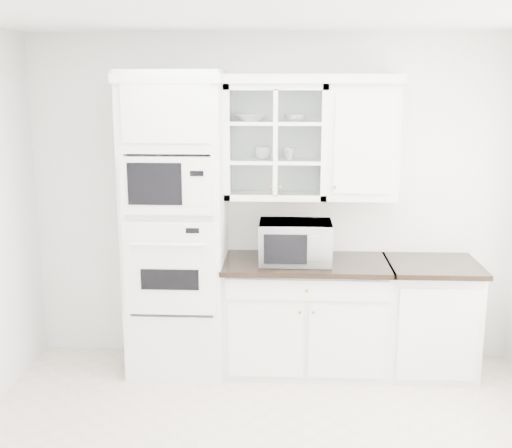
{
  "coord_description": "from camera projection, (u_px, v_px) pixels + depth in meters",
  "views": [
    {
      "loc": [
        0.13,
        -3.5,
        2.3
      ],
      "look_at": [
        -0.1,
        1.05,
        1.3
      ],
      "focal_mm": 45.0,
      "sensor_mm": 36.0,
      "label": 1
    }
  ],
  "objects": [
    {
      "name": "cup_b",
      "position": [
        289.0,
        153.0,
        5.08
      ],
      "size": [
        0.11,
        0.11,
        0.09
      ],
      "primitive_type": "imported",
      "rotation": [
        0.0,
        0.0,
        -0.13
      ],
      "color": "white",
      "rests_on": "upper_cabinet_glass"
    },
    {
      "name": "bowl_b",
      "position": [
        295.0,
        118.0,
        5.03
      ],
      "size": [
        0.2,
        0.2,
        0.05
      ],
      "primitive_type": "imported",
      "rotation": [
        0.0,
        0.0,
        -0.17
      ],
      "color": "white",
      "rests_on": "upper_cabinet_glass"
    },
    {
      "name": "upper_cabinet_solid",
      "position": [
        362.0,
        142.0,
        5.03
      ],
      "size": [
        0.55,
        0.33,
        0.9
      ],
      "primitive_type": "cube",
      "color": "white",
      "rests_on": "room_shell"
    },
    {
      "name": "bowl_a",
      "position": [
        250.0,
        118.0,
        5.02
      ],
      "size": [
        0.3,
        0.3,
        0.06
      ],
      "primitive_type": "imported",
      "rotation": [
        0.0,
        0.0,
        0.33
      ],
      "color": "white",
      "rests_on": "upper_cabinet_glass"
    },
    {
      "name": "cup_a",
      "position": [
        262.0,
        153.0,
        5.1
      ],
      "size": [
        0.14,
        0.14,
        0.1
      ],
      "primitive_type": "imported",
      "rotation": [
        0.0,
        0.0,
        -0.15
      ],
      "color": "white",
      "rests_on": "upper_cabinet_glass"
    },
    {
      "name": "extra_base_cabinet",
      "position": [
        429.0,
        317.0,
        5.16
      ],
      "size": [
        0.72,
        0.67,
        0.92
      ],
      "color": "white",
      "rests_on": "ground"
    },
    {
      "name": "base_cabinet_run",
      "position": [
        305.0,
        314.0,
        5.21
      ],
      "size": [
        1.32,
        0.67,
        0.92
      ],
      "color": "white",
      "rests_on": "ground"
    },
    {
      "name": "room_shell",
      "position": [
        267.0,
        170.0,
        3.95
      ],
      "size": [
        4.0,
        3.5,
        2.7
      ],
      "color": "white",
      "rests_on": "ground"
    },
    {
      "name": "crown_molding",
      "position": [
        263.0,
        79.0,
        4.94
      ],
      "size": [
        2.14,
        0.38,
        0.07
      ],
      "primitive_type": "cube",
      "color": "white",
      "rests_on": "room_shell"
    },
    {
      "name": "upper_cabinet_glass",
      "position": [
        276.0,
        142.0,
        5.06
      ],
      "size": [
        0.8,
        0.33,
        0.9
      ],
      "color": "white",
      "rests_on": "room_shell"
    },
    {
      "name": "countertop_microwave",
      "position": [
        295.0,
        242.0,
        5.04
      ],
      "size": [
        0.56,
        0.47,
        0.33
      ],
      "primitive_type": "imported",
      "rotation": [
        0.0,
        0.0,
        3.14
      ],
      "color": "white",
      "rests_on": "base_cabinet_run"
    },
    {
      "name": "oven_column",
      "position": [
        176.0,
        226.0,
        5.07
      ],
      "size": [
        0.76,
        0.68,
        2.4
      ],
      "color": "white",
      "rests_on": "ground"
    }
  ]
}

